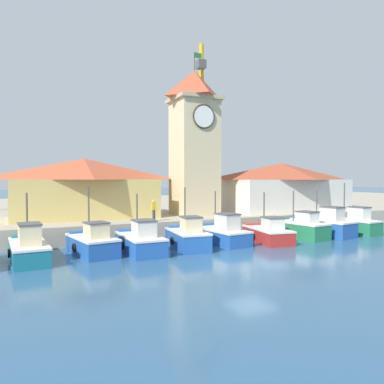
# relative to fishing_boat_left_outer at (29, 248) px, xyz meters

# --- Properties ---
(ground_plane) EXTENTS (300.00, 300.00, 0.00)m
(ground_plane) POSITION_rel_fishing_boat_left_outer_xyz_m (11.20, -5.28, -0.73)
(ground_plane) COLOR #2D567A
(quay_wharf) EXTENTS (120.00, 40.00, 1.40)m
(quay_wharf) POSITION_rel_fishing_boat_left_outer_xyz_m (11.20, 23.26, -0.03)
(quay_wharf) COLOR #A89E89
(quay_wharf) RESTS_ON ground
(fishing_boat_left_outer) EXTENTS (2.15, 5.18, 3.80)m
(fishing_boat_left_outer) POSITION_rel_fishing_boat_left_outer_xyz_m (0.00, 0.00, 0.00)
(fishing_boat_left_outer) COLOR #196B7F
(fishing_boat_left_outer) RESTS_ON ground
(fishing_boat_left_inner) EXTENTS (2.70, 4.64, 4.14)m
(fishing_boat_left_inner) POSITION_rel_fishing_boat_left_outer_xyz_m (3.56, 0.38, -0.02)
(fishing_boat_left_inner) COLOR #2356A8
(fishing_boat_left_inner) RESTS_ON ground
(fishing_boat_mid_left) EXTENTS (2.16, 4.77, 3.66)m
(fishing_boat_mid_left) POSITION_rel_fishing_boat_left_outer_xyz_m (6.36, -0.32, -0.01)
(fishing_boat_mid_left) COLOR #2356A8
(fishing_boat_mid_left) RESTS_ON ground
(fishing_boat_center) EXTENTS (2.29, 4.33, 4.04)m
(fishing_boat_center) POSITION_rel_fishing_boat_left_outer_xyz_m (9.60, -0.31, 0.04)
(fishing_boat_center) COLOR #2356A8
(fishing_boat_center) RESTS_ON ground
(fishing_boat_mid_right) EXTENTS (2.56, 5.17, 3.70)m
(fishing_boat_mid_right) POSITION_rel_fishing_boat_left_outer_xyz_m (12.59, 0.54, -0.01)
(fishing_boat_mid_right) COLOR #2356A8
(fishing_boat_mid_right) RESTS_ON ground
(fishing_boat_right_inner) EXTENTS (2.68, 4.85, 3.59)m
(fishing_boat_right_inner) POSITION_rel_fishing_boat_left_outer_xyz_m (15.93, -0.46, -0.07)
(fishing_boat_right_inner) COLOR #AD2823
(fishing_boat_right_inner) RESTS_ON ground
(fishing_boat_right_outer) EXTENTS (2.58, 4.87, 3.65)m
(fishing_boat_right_outer) POSITION_rel_fishing_boat_left_outer_xyz_m (19.34, 0.11, 0.04)
(fishing_boat_right_outer) COLOR #237A4C
(fishing_boat_right_outer) RESTS_ON ground
(fishing_boat_far_right) EXTENTS (2.95, 5.26, 3.76)m
(fishing_boat_far_right) POSITION_rel_fishing_boat_left_outer_xyz_m (21.90, 0.17, 0.09)
(fishing_boat_far_right) COLOR #2356A8
(fishing_boat_far_right) RESTS_ON ground
(fishing_boat_end_right) EXTENTS (2.16, 5.15, 4.24)m
(fishing_boat_end_right) POSITION_rel_fishing_boat_left_outer_xyz_m (25.17, 0.38, 0.05)
(fishing_boat_end_right) COLOR #237A4C
(fishing_boat_end_right) RESTS_ON ground
(clock_tower) EXTENTS (4.03, 4.03, 14.38)m
(clock_tower) POSITION_rel_fishing_boat_left_outer_xyz_m (13.83, 7.58, 7.38)
(clock_tower) COLOR beige
(clock_tower) RESTS_ON quay_wharf
(warehouse_left) EXTENTS (11.59, 6.59, 4.87)m
(warehouse_left) POSITION_rel_fishing_boat_left_outer_xyz_m (4.48, 9.08, 3.16)
(warehouse_left) COLOR tan
(warehouse_left) RESTS_ON quay_wharf
(warehouse_right) EXTENTS (12.64, 7.11, 4.76)m
(warehouse_right) POSITION_rel_fishing_boat_left_outer_xyz_m (23.80, 7.87, 3.10)
(warehouse_right) COLOR silver
(warehouse_right) RESTS_ON quay_wharf
(port_crane_far) EXTENTS (4.68, 8.06, 19.65)m
(port_crane_far) POSITION_rel_fishing_boat_left_outer_xyz_m (20.21, 19.05, 8.41)
(port_crane_far) COLOR #976E11
(port_crane_far) RESTS_ON quay_wharf
(dock_worker_near_tower) EXTENTS (0.34, 0.22, 1.62)m
(dock_worker_near_tower) POSITION_rel_fishing_boat_left_outer_xyz_m (8.78, 4.05, 1.51)
(dock_worker_near_tower) COLOR #33333D
(dock_worker_near_tower) RESTS_ON quay_wharf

